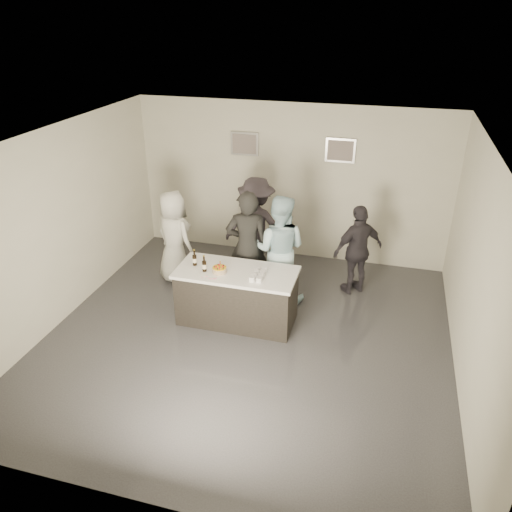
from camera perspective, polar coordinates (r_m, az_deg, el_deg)
name	(u,v)px	position (r m, az deg, el deg)	size (l,w,h in m)	color
floor	(247,337)	(7.73, -0.99, -9.26)	(6.00, 6.00, 0.00)	#3D3D42
ceiling	(245,142)	(6.43, -1.21, 12.87)	(6.00, 6.00, 0.00)	white
wall_back	(291,183)	(9.65, 3.97, 8.34)	(6.00, 0.04, 3.00)	beige
wall_front	(150,394)	(4.62, -11.98, -15.19)	(6.00, 0.04, 3.00)	beige
wall_left	(59,227)	(8.24, -21.56, 3.15)	(0.04, 6.00, 3.00)	beige
wall_right	(476,277)	(6.83, 23.87, -2.22)	(0.04, 6.00, 3.00)	beige
picture_left	(245,144)	(9.64, -1.31, 12.71)	(0.54, 0.04, 0.44)	#B2B2B7
picture_right	(340,150)	(9.30, 9.62, 11.82)	(0.54, 0.04, 0.44)	#B2B2B7
bar_counter	(237,296)	(7.87, -2.19, -4.60)	(1.86, 0.86, 0.90)	white
cake	(219,270)	(7.60, -4.20, -1.62)	(0.22, 0.22, 0.08)	gold
beer_bottle_a	(194,258)	(7.81, -7.05, -0.19)	(0.07, 0.07, 0.26)	black
beer_bottle_b	(204,264)	(7.61, -5.94, -0.88)	(0.07, 0.07, 0.26)	black
tumbler_cluster	(258,275)	(7.46, 0.27, -2.13)	(0.19, 0.40, 0.08)	orange
candles	(208,278)	(7.48, -5.45, -2.49)	(0.24, 0.08, 0.01)	pink
person_main_black	(247,247)	(8.24, -1.00, 1.07)	(0.71, 0.47, 1.94)	black
person_main_blue	(279,249)	(8.25, 2.67, 0.80)	(0.91, 0.71, 1.87)	#B8E1F0
person_guest_left	(174,237)	(8.96, -9.32, 2.11)	(0.84, 0.54, 1.71)	silver
person_guest_right	(358,250)	(8.69, 11.57, 0.68)	(0.94, 0.39, 1.61)	#2F2C34
person_guest_back	(256,226)	(9.15, 0.05, 3.45)	(1.19, 0.68, 1.84)	#332E36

